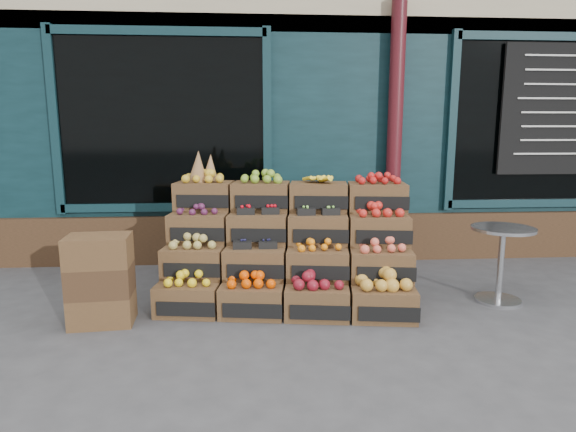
{
  "coord_description": "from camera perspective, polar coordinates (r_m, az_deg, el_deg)",
  "views": [
    {
      "loc": [
        -0.52,
        -3.78,
        1.66
      ],
      "look_at": [
        -0.2,
        0.7,
        0.85
      ],
      "focal_mm": 30.0,
      "sensor_mm": 36.0,
      "label": 1
    }
  ],
  "objects": [
    {
      "name": "ground",
      "position": [
        4.16,
        3.52,
        -13.3
      ],
      "size": [
        60.0,
        60.0,
        0.0
      ],
      "primitive_type": "plane",
      "color": "#3F3F41",
      "rests_on": "ground"
    },
    {
      "name": "shop_facade",
      "position": [
        8.94,
        -0.73,
        14.94
      ],
      "size": [
        12.0,
        6.24,
        4.8
      ],
      "color": "#0C262B",
      "rests_on": "ground"
    },
    {
      "name": "crate_display",
      "position": [
        4.76,
        -0.05,
        -4.54
      ],
      "size": [
        2.46,
        1.44,
        1.46
      ],
      "rotation": [
        0.0,
        0.0,
        -0.14
      ],
      "color": "#523820",
      "rests_on": "ground"
    },
    {
      "name": "spare_crates",
      "position": [
        4.45,
        -21.32,
        -7.1
      ],
      "size": [
        0.55,
        0.4,
        0.78
      ],
      "rotation": [
        0.0,
        0.0,
        0.08
      ],
      "color": "#523820",
      "rests_on": "ground"
    },
    {
      "name": "bistro_table",
      "position": [
        5.08,
        23.95,
        -4.31
      ],
      "size": [
        0.59,
        0.59,
        0.74
      ],
      "rotation": [
        0.0,
        0.0,
        -0.01
      ],
      "color": "#B4B8BB",
      "rests_on": "ground"
    },
    {
      "name": "shopkeeper",
      "position": [
        6.7,
        -14.75,
        3.3
      ],
      "size": [
        0.68,
        0.47,
        1.79
      ],
      "primitive_type": "imported",
      "rotation": [
        0.0,
        0.0,
        3.08
      ],
      "color": "#1D6732",
      "rests_on": "ground"
    }
  ]
}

